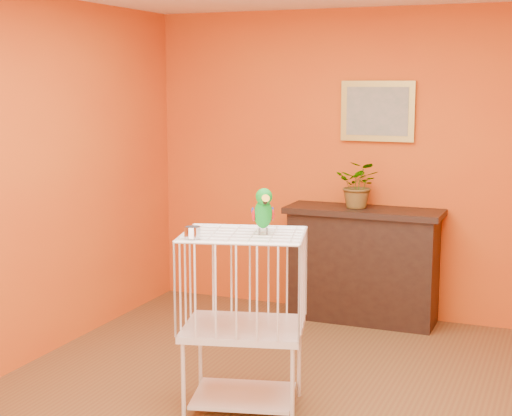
% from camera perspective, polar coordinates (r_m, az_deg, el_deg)
% --- Properties ---
extents(ground, '(4.50, 4.50, 0.00)m').
position_cam_1_polar(ground, '(4.92, 2.09, -14.74)').
color(ground, brown).
rests_on(ground, ground).
extents(room_shell, '(4.50, 4.50, 4.50)m').
position_cam_1_polar(room_shell, '(4.51, 2.20, 3.97)').
color(room_shell, '#CF5513').
rests_on(room_shell, ground).
extents(console_cabinet, '(1.29, 0.46, 0.96)m').
position_cam_1_polar(console_cabinet, '(6.62, 7.75, -4.11)').
color(console_cabinet, black).
rests_on(console_cabinet, ground).
extents(potted_plant, '(0.36, 0.40, 0.31)m').
position_cam_1_polar(potted_plant, '(6.52, 7.49, 1.33)').
color(potted_plant, '#26722D').
rests_on(potted_plant, console_cabinet).
extents(framed_picture, '(0.62, 0.04, 0.50)m').
position_cam_1_polar(framed_picture, '(6.63, 8.83, 6.97)').
color(framed_picture, '#AE963E').
rests_on(framed_picture, room_shell).
extents(birdcage, '(0.83, 0.71, 1.10)m').
position_cam_1_polar(birdcage, '(4.78, -0.91, -8.11)').
color(birdcage, silver).
rests_on(birdcage, ground).
extents(feed_cup, '(0.10, 0.10, 0.07)m').
position_cam_1_polar(feed_cup, '(4.51, -4.65, -1.78)').
color(feed_cup, silver).
rests_on(feed_cup, birdcage).
extents(parrot, '(0.18, 0.24, 0.28)m').
position_cam_1_polar(parrot, '(4.61, 0.53, -0.18)').
color(parrot, '#59544C').
rests_on(parrot, birdcage).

